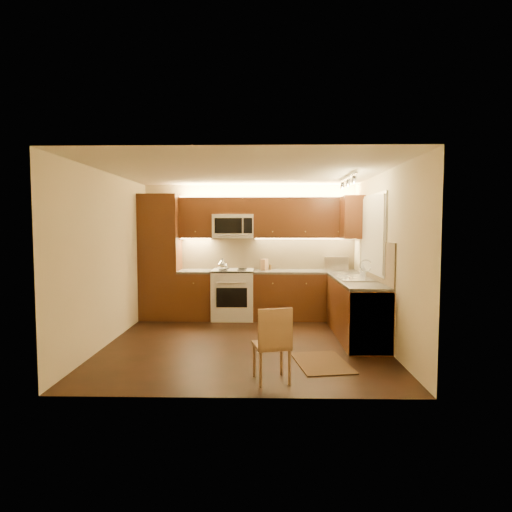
{
  "coord_description": "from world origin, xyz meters",
  "views": [
    {
      "loc": [
        0.29,
        -6.16,
        1.72
      ],
      "look_at": [
        0.15,
        0.55,
        1.25
      ],
      "focal_mm": 29.94,
      "sensor_mm": 36.0,
      "label": 1
    }
  ],
  "objects_px": {
    "sink": "(354,274)",
    "dining_chair": "(271,343)",
    "microwave": "(233,226)",
    "knife_block": "(264,265)",
    "toaster_oven": "(337,263)",
    "stove": "(233,294)",
    "soap_bottle": "(363,269)",
    "kettle": "(223,264)"
  },
  "relations": [
    {
      "from": "sink",
      "to": "toaster_oven",
      "type": "relative_size",
      "value": 1.99
    },
    {
      "from": "toaster_oven",
      "to": "dining_chair",
      "type": "height_order",
      "value": "toaster_oven"
    },
    {
      "from": "stove",
      "to": "kettle",
      "type": "relative_size",
      "value": 4.09
    },
    {
      "from": "sink",
      "to": "dining_chair",
      "type": "bearing_deg",
      "value": -122.82
    },
    {
      "from": "knife_block",
      "to": "dining_chair",
      "type": "relative_size",
      "value": 0.24
    },
    {
      "from": "sink",
      "to": "dining_chair",
      "type": "relative_size",
      "value": 1.01
    },
    {
      "from": "stove",
      "to": "toaster_oven",
      "type": "distance_m",
      "value": 2.02
    },
    {
      "from": "microwave",
      "to": "dining_chair",
      "type": "bearing_deg",
      "value": -78.72
    },
    {
      "from": "microwave",
      "to": "stove",
      "type": "bearing_deg",
      "value": -90.0
    },
    {
      "from": "knife_block",
      "to": "dining_chair",
      "type": "xyz_separation_m",
      "value": [
        0.08,
        -3.29,
        -0.58
      ]
    },
    {
      "from": "stove",
      "to": "toaster_oven",
      "type": "xyz_separation_m",
      "value": [
        1.93,
        0.11,
        0.57
      ]
    },
    {
      "from": "toaster_oven",
      "to": "soap_bottle",
      "type": "xyz_separation_m",
      "value": [
        0.31,
        -0.78,
        -0.03
      ]
    },
    {
      "from": "knife_block",
      "to": "stove",
      "type": "bearing_deg",
      "value": -146.95
    },
    {
      "from": "microwave",
      "to": "knife_block",
      "type": "bearing_deg",
      "value": -4.48
    },
    {
      "from": "stove",
      "to": "microwave",
      "type": "height_order",
      "value": "microwave"
    },
    {
      "from": "kettle",
      "to": "toaster_oven",
      "type": "distance_m",
      "value": 2.13
    },
    {
      "from": "dining_chair",
      "to": "knife_block",
      "type": "bearing_deg",
      "value": 77.89
    },
    {
      "from": "kettle",
      "to": "dining_chair",
      "type": "bearing_deg",
      "value": -67.49
    },
    {
      "from": "microwave",
      "to": "dining_chair",
      "type": "relative_size",
      "value": 0.9
    },
    {
      "from": "sink",
      "to": "stove",
      "type": "bearing_deg",
      "value": 150.64
    },
    {
      "from": "sink",
      "to": "knife_block",
      "type": "relative_size",
      "value": 4.14
    },
    {
      "from": "toaster_oven",
      "to": "dining_chair",
      "type": "bearing_deg",
      "value": -99.29
    },
    {
      "from": "toaster_oven",
      "to": "soap_bottle",
      "type": "distance_m",
      "value": 0.84
    },
    {
      "from": "kettle",
      "to": "stove",
      "type": "bearing_deg",
      "value": 49.47
    },
    {
      "from": "knife_block",
      "to": "soap_bottle",
      "type": "relative_size",
      "value": 1.03
    },
    {
      "from": "kettle",
      "to": "dining_chair",
      "type": "height_order",
      "value": "kettle"
    },
    {
      "from": "soap_bottle",
      "to": "dining_chair",
      "type": "bearing_deg",
      "value": -110.43
    },
    {
      "from": "toaster_oven",
      "to": "kettle",
      "type": "bearing_deg",
      "value": -160.95
    },
    {
      "from": "sink",
      "to": "knife_block",
      "type": "bearing_deg",
      "value": 139.47
    },
    {
      "from": "kettle",
      "to": "soap_bottle",
      "type": "relative_size",
      "value": 1.11
    },
    {
      "from": "sink",
      "to": "knife_block",
      "type": "distance_m",
      "value": 1.87
    },
    {
      "from": "stove",
      "to": "dining_chair",
      "type": "bearing_deg",
      "value": -78.25
    },
    {
      "from": "microwave",
      "to": "kettle",
      "type": "xyz_separation_m",
      "value": [
        -0.18,
        -0.3,
        -0.69
      ]
    },
    {
      "from": "toaster_oven",
      "to": "knife_block",
      "type": "bearing_deg",
      "value": -167.45
    },
    {
      "from": "microwave",
      "to": "soap_bottle",
      "type": "height_order",
      "value": "microwave"
    },
    {
      "from": "microwave",
      "to": "soap_bottle",
      "type": "distance_m",
      "value": 2.49
    },
    {
      "from": "toaster_oven",
      "to": "soap_bottle",
      "type": "bearing_deg",
      "value": -56.75
    },
    {
      "from": "sink",
      "to": "knife_block",
      "type": "height_order",
      "value": "knife_block"
    },
    {
      "from": "toaster_oven",
      "to": "dining_chair",
      "type": "distance_m",
      "value": 3.59
    },
    {
      "from": "kettle",
      "to": "knife_block",
      "type": "distance_m",
      "value": 0.8
    },
    {
      "from": "microwave",
      "to": "kettle",
      "type": "bearing_deg",
      "value": -120.82
    },
    {
      "from": "toaster_oven",
      "to": "soap_bottle",
      "type": "height_order",
      "value": "toaster_oven"
    }
  ]
}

